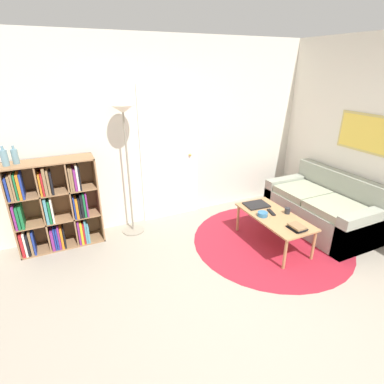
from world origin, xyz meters
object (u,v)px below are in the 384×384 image
bottle_left (4,158)px  bottle_middle (15,156)px  floor_lamp (125,132)px  bowl (263,214)px  couch (323,209)px  laptop (256,205)px  cup (287,211)px  coffee_table (274,218)px  bookshelf (54,207)px

bottle_left → bottle_middle: 0.11m
floor_lamp → bowl: (1.44, -1.07, -0.99)m
floor_lamp → bottle_left: size_ratio=7.66×
couch → laptop: couch is taller
floor_lamp → bottle_left: 1.37m
floor_lamp → bottle_middle: (-1.26, 0.08, -0.18)m
laptop → bottle_left: size_ratio=1.44×
cup → bowl: bearing=167.3°
floor_lamp → laptop: bearing=-26.3°
bottle_left → floor_lamp: bearing=-1.5°
floor_lamp → coffee_table: bearing=-35.2°
bookshelf → floor_lamp: bearing=-3.0°
coffee_table → bottle_middle: bearing=157.2°
cup → bookshelf: bearing=156.5°
bottle_left → coffee_table: bearing=-21.4°
laptop → floor_lamp: bearing=153.7°
laptop → bottle_middle: size_ratio=1.57×
floor_lamp → couch: floor_lamp is taller
bookshelf → bottle_left: size_ratio=5.05×
couch → cup: bearing=-173.7°
couch → bowl: (-1.11, -0.01, 0.17)m
coffee_table → floor_lamp: bearing=144.8°
coffee_table → bowl: (-0.15, 0.06, 0.07)m
bowl → bottle_middle: size_ratio=0.61×
coffee_table → bowl: bowl is taller
couch → bottle_left: (-3.91, 1.09, 0.98)m
bowl → bottle_middle: 3.04m
couch → bottle_left: size_ratio=6.55×
floor_lamp → bottle_left: (-1.36, 0.04, -0.18)m
bottle_middle → bottle_left: bearing=-157.2°
bookshelf → laptop: (2.52, -0.82, -0.13)m
bookshelf → floor_lamp: floor_lamp is taller
bookshelf → floor_lamp: size_ratio=0.66×
floor_lamp → couch: bearing=-22.5°
bookshelf → bottle_left: bearing=-177.9°
couch → bottle_middle: 4.09m
bookshelf → coffee_table: bookshelf is taller
laptop → bottle_middle: 3.06m
laptop → bowl: 0.32m
coffee_table → bowl: 0.17m
coffee_table → bottle_left: bearing=158.6°
couch → floor_lamp: bearing=157.5°
bookshelf → laptop: size_ratio=3.49×
bookshelf → bottle_middle: bottle_middle is taller
coffee_table → cup: cup is taller
floor_lamp → cup: 2.33m
bookshelf → laptop: bearing=-18.1°
coffee_table → bottle_middle: (-2.85, 1.20, 0.87)m
bowl → bookshelf: bearing=155.1°
bookshelf → bottle_left: (-0.40, -0.01, 0.70)m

